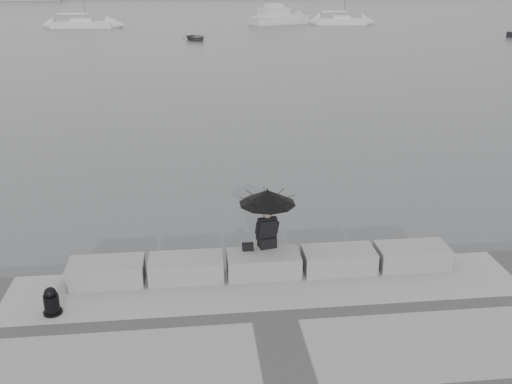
{
  "coord_description": "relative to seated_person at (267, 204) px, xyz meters",
  "views": [
    {
      "loc": [
        -1.4,
        -11.54,
        6.76
      ],
      "look_at": [
        0.22,
        3.0,
        1.12
      ],
      "focal_mm": 40.0,
      "sensor_mm": 36.0,
      "label": 1
    }
  ],
  "objects": [
    {
      "name": "stone_block_centre",
      "position": [
        -0.13,
        -0.37,
        -1.28
      ],
      "size": [
        1.6,
        0.8,
        0.5
      ],
      "primitive_type": "cube",
      "color": "slate",
      "rests_on": "promenade"
    },
    {
      "name": "stone_block_far_right",
      "position": [
        3.27,
        -0.37,
        -1.28
      ],
      "size": [
        1.6,
        0.8,
        0.5
      ],
      "primitive_type": "cube",
      "color": "slate",
      "rests_on": "promenade"
    },
    {
      "name": "bag",
      "position": [
        -0.45,
        -0.15,
        -0.95
      ],
      "size": [
        0.25,
        0.14,
        0.16
      ],
      "primitive_type": "cube",
      "color": "black",
      "rests_on": "stone_block_centre"
    },
    {
      "name": "sailboat_right",
      "position": [
        19.42,
        69.5,
        -1.49
      ],
      "size": [
        6.94,
        3.06,
        12.9
      ],
      "rotation": [
        0.0,
        0.0,
        -0.1
      ],
      "color": "white",
      "rests_on": "ground"
    },
    {
      "name": "stone_block_far_left",
      "position": [
        -3.53,
        -0.37,
        -1.28
      ],
      "size": [
        1.6,
        0.8,
        0.5
      ],
      "primitive_type": "cube",
      "color": "slate",
      "rests_on": "promenade"
    },
    {
      "name": "ground",
      "position": [
        -0.13,
        0.08,
        -2.03
      ],
      "size": [
        360.0,
        360.0,
        0.0
      ],
      "primitive_type": "plane",
      "color": "#4E5053",
      "rests_on": "ground"
    },
    {
      "name": "motor_cruiser",
      "position": [
        10.9,
        71.03,
        -1.13
      ],
      "size": [
        8.76,
        5.96,
        4.5
      ],
      "rotation": [
        0.0,
        0.0,
        0.42
      ],
      "color": "white",
      "rests_on": "ground"
    },
    {
      "name": "seated_person",
      "position": [
        0.0,
        0.0,
        0.0
      ],
      "size": [
        1.27,
        1.27,
        1.39
      ],
      "rotation": [
        0.0,
        0.0,
        0.19
      ],
      "color": "black",
      "rests_on": "stone_block_centre"
    },
    {
      "name": "dinghy",
      "position": [
        -0.97,
        51.73,
        -1.73
      ],
      "size": [
        3.78,
        2.84,
        0.59
      ],
      "primitive_type": "imported",
      "rotation": [
        0.0,
        0.0,
        0.45
      ],
      "color": "slate",
      "rests_on": "ground"
    },
    {
      "name": "sailboat_left",
      "position": [
        -15.59,
        68.22,
        -1.5
      ],
      "size": [
        7.95,
        2.85,
        12.9
      ],
      "rotation": [
        0.0,
        0.0,
        -0.06
      ],
      "color": "white",
      "rests_on": "ground"
    },
    {
      "name": "stone_block_right",
      "position": [
        1.57,
        -0.37,
        -1.28
      ],
      "size": [
        1.6,
        0.8,
        0.5
      ],
      "primitive_type": "cube",
      "color": "slate",
      "rests_on": "promenade"
    },
    {
      "name": "mooring_bollard",
      "position": [
        -4.43,
        -1.48,
        -1.28
      ],
      "size": [
        0.37,
        0.37,
        0.58
      ],
      "color": "black",
      "rests_on": "promenade"
    },
    {
      "name": "stone_block_left",
      "position": [
        -1.83,
        -0.37,
        -1.28
      ],
      "size": [
        1.6,
        0.8,
        0.5
      ],
      "primitive_type": "cube",
      "color": "slate",
      "rests_on": "promenade"
    }
  ]
}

